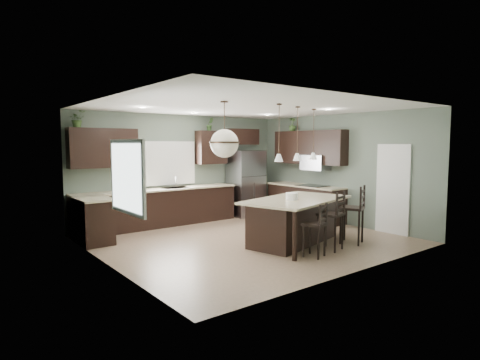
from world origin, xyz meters
name	(u,v)px	position (x,y,z in m)	size (l,w,h in m)	color
ground	(248,240)	(0.00, 0.00, 0.00)	(6.00, 6.00, 0.00)	#9E8466
pantry_door	(393,189)	(2.98, -1.55, 1.02)	(0.04, 0.82, 2.04)	white
window_back	(169,163)	(-0.40, 2.73, 1.55)	(1.35, 0.02, 1.00)	white
window_left	(126,177)	(-2.98, -0.80, 1.55)	(0.02, 1.10, 1.00)	white
left_return_cabs	(94,222)	(-2.70, 1.70, 0.45)	(0.60, 0.90, 0.90)	black
left_return_countertop	(94,199)	(-2.68, 1.70, 0.92)	(0.66, 0.96, 0.04)	beige
back_lower_cabs	(159,208)	(-0.85, 2.45, 0.45)	(4.20, 0.60, 0.90)	black
back_countertop	(159,190)	(-0.85, 2.43, 0.92)	(4.20, 0.66, 0.04)	beige
sink_inset	(175,188)	(-0.40, 2.43, 0.94)	(0.70, 0.45, 0.01)	gray
faucet	(176,182)	(-0.40, 2.40, 1.08)	(0.02, 0.02, 0.28)	silver
back_upper_left	(103,148)	(-2.15, 2.58, 1.95)	(1.55, 0.34, 0.90)	black
back_upper_right	(211,147)	(0.80, 2.58, 1.95)	(0.85, 0.34, 0.90)	black
fridge_header	(242,137)	(1.85, 2.58, 2.25)	(1.05, 0.34, 0.45)	black
right_lower_cabs	(305,203)	(2.70, 0.87, 0.45)	(0.60, 2.35, 0.90)	black
right_countertop	(305,186)	(2.68, 0.87, 0.92)	(0.66, 2.35, 0.04)	beige
cooktop	(312,186)	(2.68, 0.60, 0.94)	(0.58, 0.75, 0.02)	black
wall_oven_front	(305,205)	(2.40, 0.60, 0.45)	(0.01, 0.72, 0.60)	gray
right_upper_cabs	(309,147)	(2.83, 0.87, 1.95)	(0.34, 2.35, 0.90)	black
microwave	(315,163)	(2.78, 0.60, 1.55)	(0.40, 0.75, 0.40)	gray
refrigerator	(246,183)	(1.79, 2.31, 0.93)	(0.90, 0.74, 1.85)	#97969E
kitchen_island	(296,221)	(0.61, -0.84, 0.46)	(2.39, 1.36, 0.92)	black
serving_dish	(292,196)	(0.42, -0.89, 0.99)	(0.24, 0.24, 0.14)	white
bar_stool_left	(314,230)	(0.12, -1.76, 0.49)	(0.37, 0.37, 0.99)	black
bar_stool_center	(331,221)	(0.74, -1.62, 0.57)	(0.42, 0.42, 1.15)	black
bar_stool_right	(352,214)	(1.49, -1.55, 0.60)	(0.45, 0.45, 1.20)	black
pendant_left	(279,133)	(-0.07, -1.02, 2.25)	(0.17, 0.17, 1.10)	silver
pendant_center	(297,134)	(0.61, -0.84, 2.25)	(0.17, 0.17, 1.10)	white
pendant_right	(314,134)	(1.29, -0.66, 2.25)	(0.17, 0.17, 1.10)	white
chandelier	(224,129)	(-1.14, -0.75, 2.30)	(0.54, 0.54, 1.00)	beige
plant_back_left	(77,119)	(-2.71, 2.55, 2.58)	(0.33, 0.29, 0.37)	#324D22
plant_back_right	(210,124)	(0.74, 2.55, 2.57)	(0.19, 0.15, 0.35)	#315324
plant_right_wall	(293,124)	(2.80, 1.48, 2.59)	(0.21, 0.21, 0.38)	#344F22
room_shell	(248,160)	(0.00, 0.00, 1.70)	(6.00, 6.00, 6.00)	slate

